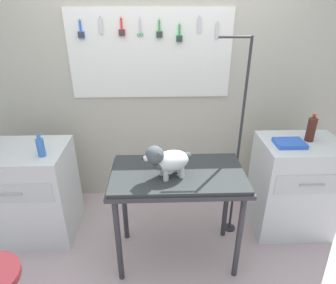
# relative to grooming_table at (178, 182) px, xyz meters

# --- Properties ---
(rear_wall_panel) EXTENTS (4.00, 0.11, 2.30)m
(rear_wall_panel) POSITION_rel_grooming_table_xyz_m (-0.10, 0.95, 0.42)
(rear_wall_panel) COLOR #B4B09F
(rear_wall_panel) RESTS_ON ground
(grooming_table) EXTENTS (1.02, 0.57, 0.84)m
(grooming_table) POSITION_rel_grooming_table_xyz_m (0.00, 0.00, 0.00)
(grooming_table) COLOR #2D2D33
(grooming_table) RESTS_ON ground
(grooming_arm) EXTENTS (0.30, 0.11, 1.77)m
(grooming_arm) POSITION_rel_grooming_table_xyz_m (0.52, 0.30, 0.08)
(grooming_arm) COLOR #2D2D33
(grooming_arm) RESTS_ON ground
(dog) EXTENTS (0.35, 0.24, 0.26)m
(dog) POSITION_rel_grooming_table_xyz_m (-0.09, -0.06, 0.23)
(dog) COLOR silver
(dog) RESTS_ON grooming_table
(counter_left) EXTENTS (0.80, 0.58, 0.87)m
(counter_left) POSITION_rel_grooming_table_xyz_m (-1.33, 0.35, -0.31)
(counter_left) COLOR silver
(counter_left) RESTS_ON ground
(cabinet_right) EXTENTS (0.68, 0.54, 0.90)m
(cabinet_right) POSITION_rel_grooming_table_xyz_m (1.09, 0.34, -0.30)
(cabinet_right) COLOR silver
(cabinet_right) RESTS_ON ground
(pump_bottle_white) EXTENTS (0.06, 0.06, 0.19)m
(pump_bottle_white) POSITION_rel_grooming_table_xyz_m (-1.07, 0.24, 0.20)
(pump_bottle_white) COLOR #366FC4
(pump_bottle_white) RESTS_ON counter_left
(soda_bottle) EXTENTS (0.07, 0.07, 0.24)m
(soda_bottle) POSITION_rel_grooming_table_xyz_m (1.15, 0.38, 0.26)
(soda_bottle) COLOR #472118
(soda_bottle) RESTS_ON cabinet_right
(supply_tray) EXTENTS (0.24, 0.18, 0.04)m
(supply_tray) POSITION_rel_grooming_table_xyz_m (0.95, 0.29, 0.17)
(supply_tray) COLOR blue
(supply_tray) RESTS_ON cabinet_right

